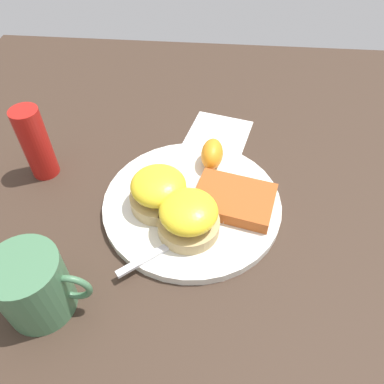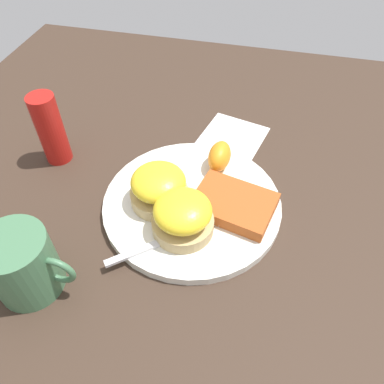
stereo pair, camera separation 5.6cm
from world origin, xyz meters
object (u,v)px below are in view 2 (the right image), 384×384
at_px(sandwich_benedict_left, 159,187).
at_px(cup, 23,265).
at_px(sandwich_benedict_right, 182,216).
at_px(orange_wedge, 220,156).
at_px(hashbrown_patty, 233,206).
at_px(fork, 186,232).
at_px(condiment_bottle, 50,129).

height_order(sandwich_benedict_left, cup, cup).
relative_size(sandwich_benedict_right, orange_wedge, 1.48).
bearing_deg(hashbrown_patty, sandwich_benedict_left, -176.40).
height_order(sandwich_benedict_left, sandwich_benedict_right, same).
distance_m(orange_wedge, cup, 0.33).
relative_size(hashbrown_patty, fork, 0.68).
distance_m(sandwich_benedict_left, sandwich_benedict_right, 0.06).
height_order(sandwich_benedict_right, cup, cup).
height_order(sandwich_benedict_left, orange_wedge, sandwich_benedict_left).
bearing_deg(hashbrown_patty, fork, -134.83).
bearing_deg(condiment_bottle, fork, -24.47).
distance_m(hashbrown_patty, orange_wedge, 0.10).
bearing_deg(hashbrown_patty, orange_wedge, 113.03).
bearing_deg(hashbrown_patty, sandwich_benedict_right, -141.63).
relative_size(fork, condiment_bottle, 1.38).
relative_size(orange_wedge, condiment_bottle, 0.48).
relative_size(sandwich_benedict_left, hashbrown_patty, 0.75).
relative_size(sandwich_benedict_left, cup, 0.77).
xyz_separation_m(sandwich_benedict_right, cup, (-0.17, -0.12, 0.00)).
bearing_deg(orange_wedge, cup, -126.76).
relative_size(sandwich_benedict_right, hashbrown_patty, 0.75).
distance_m(sandwich_benedict_right, hashbrown_patty, 0.09).
bearing_deg(sandwich_benedict_left, sandwich_benedict_right, -43.80).
xyz_separation_m(hashbrown_patty, orange_wedge, (-0.04, 0.09, 0.01)).
xyz_separation_m(orange_wedge, cup, (-0.20, -0.26, 0.01)).
height_order(orange_wedge, cup, cup).
height_order(hashbrown_patty, fork, hashbrown_patty).
bearing_deg(orange_wedge, fork, -97.70).
distance_m(sandwich_benedict_right, orange_wedge, 0.14).
height_order(orange_wedge, condiment_bottle, condiment_bottle).
bearing_deg(fork, hashbrown_patty, 45.17).
bearing_deg(cup, sandwich_benedict_right, 35.92).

